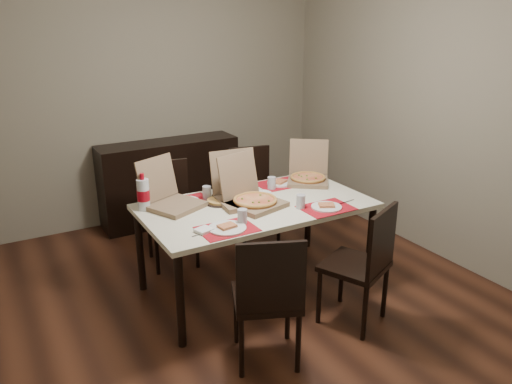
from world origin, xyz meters
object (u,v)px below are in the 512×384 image
chair_near_right (364,261)px  dip_bowl (264,193)px  chair_far_left (169,208)px  sideboard (170,181)px  chair_near_left (268,295)px  pizza_box_center (252,198)px  chair_far_right (253,190)px  dining_table (256,212)px  soda_bottle (143,194)px

chair_near_right → dip_bowl: chair_near_right is taller
chair_far_left → sideboard: bearing=69.5°
chair_near_left → chair_far_left: size_ratio=1.00×
chair_near_right → chair_far_left: 1.88m
chair_far_left → pizza_box_center: size_ratio=1.81×
chair_near_left → chair_far_right: size_ratio=1.00×
chair_near_left → chair_near_right: size_ratio=1.00×
dining_table → chair_far_left: (-0.43, 0.84, -0.17)m
chair_far_right → sideboard: bearing=123.4°
dining_table → dip_bowl: 0.23m
dining_table → chair_far_right: chair_far_right is taller
chair_near_right → pizza_box_center: size_ratio=1.81×
chair_far_left → pizza_box_center: bearing=-65.8°
chair_near_left → dip_bowl: bearing=60.6°
chair_near_right → chair_far_right: bearing=87.6°
dining_table → chair_far_left: bearing=116.8°
chair_near_left → dining_table: bearing=64.5°
pizza_box_center → dip_bowl: 0.27m
dining_table → pizza_box_center: (-0.04, -0.01, 0.13)m
chair_far_right → soda_bottle: (-1.30, -0.58, 0.36)m
dining_table → pizza_box_center: 0.13m
sideboard → dining_table: 1.79m
sideboard → chair_far_right: 1.03m
chair_near_left → chair_near_right: bearing=3.8°
pizza_box_center → dip_bowl: pizza_box_center is taller
chair_near_left → pizza_box_center: 1.01m
chair_far_right → soda_bottle: bearing=-155.8°
dip_bowl → chair_near_right: bearing=-75.8°
sideboard → dining_table: size_ratio=0.83×
chair_far_left → dip_bowl: size_ratio=8.45×
chair_near_right → chair_far_right: (0.07, 1.75, 0.00)m
dining_table → chair_far_left: chair_far_left is taller
chair_near_right → chair_far_left: size_ratio=1.00×
pizza_box_center → soda_bottle: size_ratio=1.76×
chair_near_left → chair_far_left: bearing=90.0°
sideboard → chair_near_left: chair_near_left is taller
sideboard → chair_far_left: (-0.34, -0.92, 0.06)m
pizza_box_center → dip_bowl: bearing=38.7°
dip_bowl → soda_bottle: size_ratio=0.38×
chair_near_right → soda_bottle: soda_bottle is taller
chair_near_left → chair_far_right: (0.91, 1.80, 0.00)m
sideboard → dip_bowl: bearing=-81.4°
sideboard → chair_near_right: size_ratio=1.61×
chair_near_left → soda_bottle: size_ratio=3.20×
chair_far_right → pizza_box_center: bearing=-119.8°
pizza_box_center → soda_bottle: pizza_box_center is taller
sideboard → soda_bottle: (-0.73, -1.45, 0.42)m
chair_near_left → pizza_box_center: (0.38, 0.88, 0.30)m
dip_bowl → chair_far_right: bearing=66.8°
pizza_box_center → dip_bowl: (0.20, 0.16, -0.05)m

